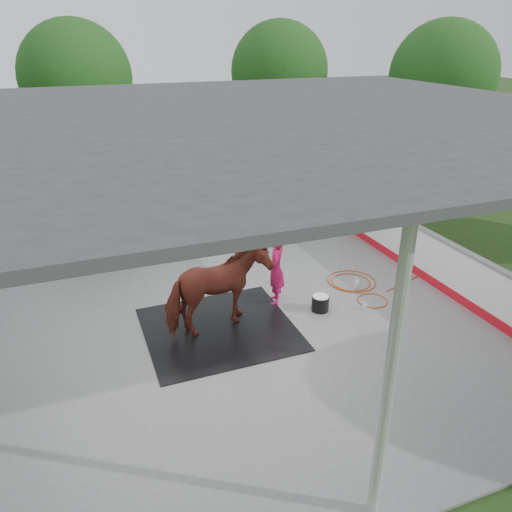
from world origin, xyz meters
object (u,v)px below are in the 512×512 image
object	(u,v)px
dasher_board	(432,260)
wash_bucket	(320,303)
handler	(276,270)
horse	(218,290)

from	to	relation	value
dasher_board	wash_bucket	world-z (taller)	dasher_board
dasher_board	handler	size ratio (longest dim) A/B	5.28
handler	dasher_board	bearing A→B (deg)	107.65
handler	wash_bucket	world-z (taller)	handler
handler	wash_bucket	distance (m)	1.14
dasher_board	handler	distance (m)	3.70
wash_bucket	handler	bearing A→B (deg)	137.46
horse	wash_bucket	world-z (taller)	horse
horse	wash_bucket	bearing A→B (deg)	-104.77
dasher_board	handler	xyz separation A→B (m)	(-3.68, 0.40, 0.22)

